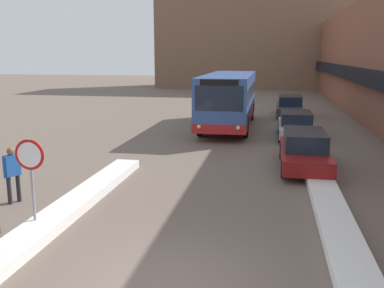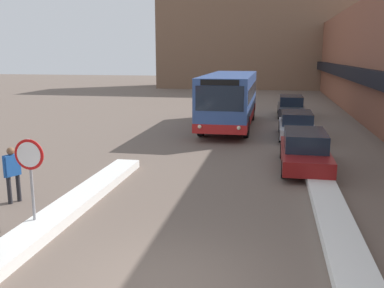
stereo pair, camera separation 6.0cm
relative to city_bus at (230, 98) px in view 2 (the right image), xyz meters
name	(u,v)px [view 2 (the right image)]	position (x,y,z in m)	size (l,w,h in m)	color
ground_plane	(164,286)	(0.63, -18.38, -1.76)	(160.00, 160.00, 0.00)	#66564C
building_backdrop_far	(260,39)	(0.63, 32.34, 4.60)	(26.00, 8.00, 12.72)	brown
snow_bank_left	(48,223)	(-2.97, -16.20, -1.62)	(0.90, 12.43, 0.28)	silver
snow_bank_right	(348,257)	(4.23, -16.73, -1.63)	(0.90, 14.49, 0.26)	silver
city_bus	(230,98)	(0.00, 0.00, 0.00)	(2.72, 10.18, 3.20)	#335193
parked_car_front	(305,150)	(3.83, -8.91, -1.03)	(1.80, 4.79, 1.44)	maroon
parked_car_middle	(296,125)	(3.83, -2.53, -1.07)	(1.81, 4.61, 1.36)	#B7B7BC
parked_car_back	(291,106)	(3.83, 5.57, -1.03)	(1.81, 4.83, 1.46)	#38383D
stop_sign	(30,165)	(-3.23, -16.41, -0.05)	(0.76, 0.08, 2.35)	gray
pedestrian	(12,170)	(-4.95, -14.60, -0.74)	(0.39, 0.50, 1.69)	#232328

